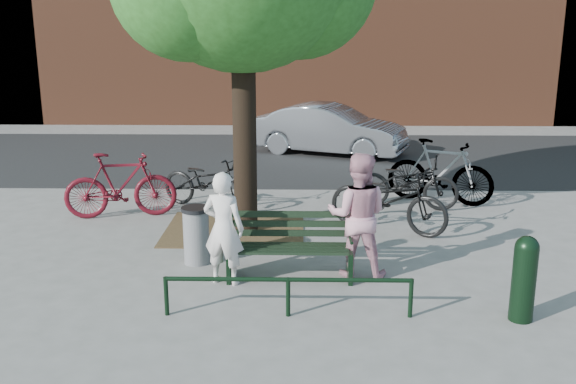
{
  "coord_description": "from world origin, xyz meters",
  "views": [
    {
      "loc": [
        0.14,
        -8.46,
        3.5
      ],
      "look_at": [
        -0.04,
        1.0,
        1.0
      ],
      "focal_mm": 40.0,
      "sensor_mm": 36.0,
      "label": 1
    }
  ],
  "objects_px": {
    "person_left": "(224,228)",
    "parked_car": "(330,130)",
    "person_right": "(358,215)",
    "bollard": "(524,276)",
    "park_bench": "(290,245)",
    "litter_bin": "(196,235)",
    "bicycle_c": "(407,182)"
  },
  "relations": [
    {
      "from": "person_left",
      "to": "litter_bin",
      "type": "xyz_separation_m",
      "value": [
        -0.51,
        0.77,
        -0.35
      ]
    },
    {
      "from": "park_bench",
      "to": "parked_car",
      "type": "distance_m",
      "value": 8.9
    },
    {
      "from": "litter_bin",
      "to": "parked_car",
      "type": "relative_size",
      "value": 0.21
    },
    {
      "from": "bollard",
      "to": "litter_bin",
      "type": "bearing_deg",
      "value": 156.48
    },
    {
      "from": "person_left",
      "to": "person_right",
      "type": "distance_m",
      "value": 1.88
    },
    {
      "from": "park_bench",
      "to": "litter_bin",
      "type": "height_order",
      "value": "park_bench"
    },
    {
      "from": "person_left",
      "to": "bollard",
      "type": "xyz_separation_m",
      "value": [
        3.73,
        -1.08,
        -0.22
      ]
    },
    {
      "from": "parked_car",
      "to": "litter_bin",
      "type": "bearing_deg",
      "value": -173.86
    },
    {
      "from": "park_bench",
      "to": "person_left",
      "type": "bearing_deg",
      "value": -164.73
    },
    {
      "from": "park_bench",
      "to": "bicycle_c",
      "type": "bearing_deg",
      "value": 58.14
    },
    {
      "from": "parked_car",
      "to": "bicycle_c",
      "type": "bearing_deg",
      "value": -144.68
    },
    {
      "from": "person_left",
      "to": "bicycle_c",
      "type": "bearing_deg",
      "value": -113.87
    },
    {
      "from": "person_right",
      "to": "bicycle_c",
      "type": "xyz_separation_m",
      "value": [
        1.25,
        3.47,
        -0.37
      ]
    },
    {
      "from": "park_bench",
      "to": "bollard",
      "type": "height_order",
      "value": "bollard"
    },
    {
      "from": "litter_bin",
      "to": "person_left",
      "type": "bearing_deg",
      "value": -56.46
    },
    {
      "from": "person_left",
      "to": "bollard",
      "type": "bearing_deg",
      "value": 179.31
    },
    {
      "from": "person_left",
      "to": "parked_car",
      "type": "bearing_deg",
      "value": -85.99
    },
    {
      "from": "person_right",
      "to": "litter_bin",
      "type": "bearing_deg",
      "value": -2.44
    },
    {
      "from": "park_bench",
      "to": "bicycle_c",
      "type": "xyz_separation_m",
      "value": [
        2.2,
        3.55,
        0.04
      ]
    },
    {
      "from": "park_bench",
      "to": "person_left",
      "type": "distance_m",
      "value": 0.98
    },
    {
      "from": "litter_bin",
      "to": "park_bench",
      "type": "bearing_deg",
      "value": -20.3
    },
    {
      "from": "parked_car",
      "to": "person_left",
      "type": "bearing_deg",
      "value": -169.55
    },
    {
      "from": "person_left",
      "to": "person_right",
      "type": "height_order",
      "value": "person_right"
    },
    {
      "from": "person_left",
      "to": "parked_car",
      "type": "distance_m",
      "value": 9.27
    },
    {
      "from": "bollard",
      "to": "parked_car",
      "type": "height_order",
      "value": "parked_car"
    },
    {
      "from": "park_bench",
      "to": "litter_bin",
      "type": "relative_size",
      "value": 2.01
    },
    {
      "from": "person_right",
      "to": "bicycle_c",
      "type": "height_order",
      "value": "person_right"
    },
    {
      "from": "litter_bin",
      "to": "bicycle_c",
      "type": "xyz_separation_m",
      "value": [
        3.61,
        3.02,
        0.08
      ]
    },
    {
      "from": "park_bench",
      "to": "parked_car",
      "type": "height_order",
      "value": "parked_car"
    },
    {
      "from": "person_left",
      "to": "litter_bin",
      "type": "bearing_deg",
      "value": -41.02
    },
    {
      "from": "person_right",
      "to": "bollard",
      "type": "distance_m",
      "value": 2.37
    },
    {
      "from": "litter_bin",
      "to": "bollard",
      "type": "bearing_deg",
      "value": -23.52
    }
  ]
}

